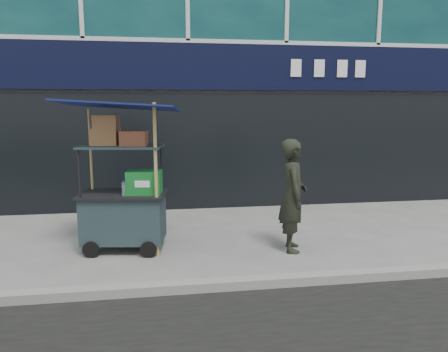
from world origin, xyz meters
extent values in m
plane|color=slate|center=(0.00, 0.00, 0.00)|extent=(80.00, 80.00, 0.00)
cube|color=gray|center=(0.00, -0.20, 0.06)|extent=(80.00, 0.18, 0.12)
cube|color=black|center=(0.00, 3.86, 2.90)|extent=(15.68, 0.06, 0.90)
cube|color=black|center=(0.00, 3.90, 1.20)|extent=(15.68, 0.04, 2.40)
cube|color=#1A2A2D|center=(-1.17, 1.46, 0.49)|extent=(1.26, 0.85, 0.68)
cylinder|color=black|center=(-1.63, 1.16, 0.12)|extent=(0.24, 0.08, 0.23)
cylinder|color=black|center=(-0.82, 1.04, 0.12)|extent=(0.24, 0.08, 0.23)
cube|color=black|center=(-1.17, 1.46, 0.85)|extent=(1.35, 0.94, 0.04)
cylinder|color=black|center=(-1.75, 1.25, 1.20)|extent=(0.03, 0.03, 0.73)
cylinder|color=black|center=(-0.68, 1.09, 1.20)|extent=(0.03, 0.03, 0.73)
cylinder|color=black|center=(-1.66, 1.83, 1.20)|extent=(0.03, 0.03, 0.73)
cylinder|color=black|center=(-0.60, 1.67, 1.20)|extent=(0.03, 0.03, 0.73)
cube|color=#1A2A2D|center=(-1.17, 1.46, 1.56)|extent=(1.26, 0.85, 0.03)
cylinder|color=olive|center=(-0.68, 1.09, 1.10)|extent=(0.06, 0.06, 2.20)
cylinder|color=olive|center=(-1.66, 1.83, 1.05)|extent=(0.04, 0.04, 2.10)
cube|color=#0D144C|center=(-1.17, 1.46, 2.15)|extent=(1.81, 1.40, 0.19)
cube|color=#0F5F20|center=(-0.85, 1.36, 1.04)|extent=(0.53, 0.41, 0.34)
cylinder|color=silver|center=(-1.14, 1.26, 0.97)|extent=(0.07, 0.07, 0.20)
cylinder|color=#182EB8|center=(-1.14, 1.26, 1.07)|extent=(0.04, 0.04, 0.02)
cube|color=#8E603C|center=(-1.41, 1.54, 1.70)|extent=(0.43, 0.35, 0.24)
cube|color=#976442|center=(-0.99, 1.38, 1.68)|extent=(0.41, 0.32, 0.21)
cube|color=#8E603C|center=(-1.38, 1.52, 1.92)|extent=(0.38, 0.30, 0.20)
imported|color=black|center=(1.31, 1.05, 0.84)|extent=(0.51, 0.67, 1.67)
camera|label=1|loc=(-0.67, -5.02, 2.17)|focal=35.00mm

